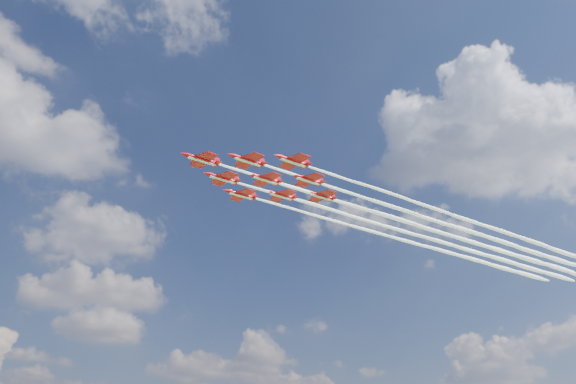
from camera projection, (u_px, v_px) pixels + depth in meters
name	position (u px, v px, depth m)	size (l,w,h in m)	color
jet_lead	(410.00, 223.00, 177.57)	(153.38, 25.38, 2.70)	#B50A13
jet_row2_port	(445.00, 223.00, 177.96)	(153.38, 25.38, 2.70)	#B50A13
jet_row2_starb	(416.00, 235.00, 187.17)	(153.38, 25.38, 2.70)	#B50A13
jet_row3_port	(480.00, 224.00, 178.35)	(153.38, 25.38, 2.70)	#B50A13
jet_row3_centre	(449.00, 235.00, 187.56)	(153.38, 25.38, 2.70)	#B50A13
jet_row3_starb	(421.00, 245.00, 196.77)	(153.38, 25.38, 2.70)	#B50A13
jet_row4_port	(482.00, 235.00, 187.95)	(153.38, 25.38, 2.70)	#B50A13
jet_row4_starb	(453.00, 245.00, 197.16)	(153.38, 25.38, 2.70)	#B50A13
jet_tail	(484.00, 246.00, 197.55)	(153.38, 25.38, 2.70)	#B50A13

